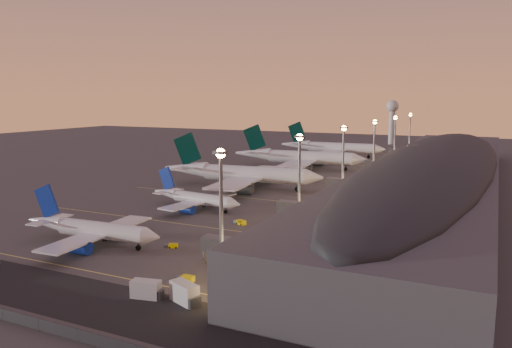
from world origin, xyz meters
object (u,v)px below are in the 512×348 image
Objects in this scene: airliner_wide_near at (241,174)px; baggage_tug_c at (240,222)px; airliner_narrow_south at (91,229)px; airliner_wide_far at (332,148)px; baggage_tug_b at (172,246)px; catering_truck_b at (186,294)px; airliner_wide_mid at (299,157)px; radar_tower at (392,115)px; catering_truck_a at (147,290)px; airliner_narrow_north at (195,198)px; baggage_tug_d at (251,243)px; baggage_tug_a at (185,279)px.

airliner_wide_near is 56.79m from baggage_tug_c.
airliner_narrow_south is 8.87× the size of baggage_tug_c.
airliner_wide_far reaches higher than baggage_tug_b.
airliner_wide_near is 9.80× the size of catering_truck_b.
airliner_wide_mid is 150.58m from radar_tower.
catering_truck_a is (17.09, -310.81, -20.38)m from radar_tower.
airliner_wide_near reaches higher than airliner_wide_far.
airliner_narrow_north is at bearing -90.34° from airliner_wide_far.
airliner_narrow_south is 11.23× the size of baggage_tug_b.
airliner_narrow_south is 5.74× the size of catering_truck_b.
airliner_wide_near is 2.03× the size of radar_tower.
baggage_tug_b is 0.57× the size of catering_truck_a.
airliner_wide_mid is 20.47× the size of baggage_tug_d.
airliner_narrow_south is at bearing -83.78° from airliner_narrow_north.
airliner_wide_near is 114.54m from airliner_wide_far.
baggage_tug_a is at bearing 69.40° from catering_truck_a.
airliner_wide_near is 100.39m from baggage_tug_a.
airliner_narrow_south is 39.95m from baggage_tug_c.
baggage_tug_d is at bearing -66.75° from airliner_wide_near.
airliner_wide_near reaches higher than baggage_tug_a.
baggage_tug_a is 0.89× the size of baggage_tug_c.
airliner_wide_far is 19.29× the size of baggage_tug_d.
radar_tower is (15.62, 290.24, 18.31)m from airliner_narrow_south.
catering_truck_b is (39.99, -19.49, -1.91)m from airliner_narrow_south.
airliner_wide_mid reaches higher than airliner_narrow_north.
airliner_wide_near is at bearing 88.07° from airliner_narrow_south.
airliner_wide_mid reaches higher than catering_truck_b.
airliner_wide_far is 210.91m from baggage_tug_a.
catering_truck_a is 0.89× the size of catering_truck_b.
catering_truck_b is (24.36, -309.73, -20.22)m from radar_tower.
airliner_wide_far is 220.35m from catering_truck_b.
airliner_narrow_north is at bearing 104.16° from catering_truck_a.
radar_tower is at bearing 117.24° from baggage_tug_c.
airliner_narrow_north is 5.85× the size of catering_truck_a.
baggage_tug_c is 0.65× the size of catering_truck_b.
airliner_wide_far is (-2.79, 153.40, 1.96)m from airliner_narrow_north.
baggage_tug_b is at bearing 129.21° from baggage_tug_a.
airliner_narrow_south is at bearing 175.76° from baggage_tug_b.
airliner_narrow_south is at bearing -110.08° from baggage_tug_d.
airliner_narrow_north is at bearing -174.02° from baggage_tug_d.
baggage_tug_d is (33.45, -27.85, -2.79)m from airliner_narrow_north.
radar_tower reaches higher than airliner_wide_far.
airliner_narrow_south reaches higher than catering_truck_a.
radar_tower is at bearing 78.00° from airliner_wide_mid.
airliner_narrow_north reaches higher than baggage_tug_d.
airliner_wide_far is at bearing 124.04° from baggage_tug_c.
catering_truck_b is (20.86, -25.30, 1.22)m from baggage_tug_b.
baggage_tug_c is (22.01, -11.39, -2.69)m from airliner_narrow_north.
airliner_narrow_south is 44.52m from catering_truck_b.
airliner_wide_near is at bearing -94.98° from radar_tower.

